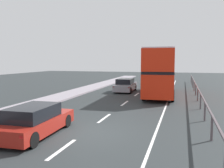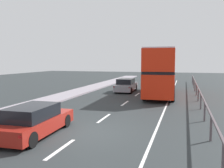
% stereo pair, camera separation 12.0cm
% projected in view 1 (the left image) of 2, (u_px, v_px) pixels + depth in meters
% --- Properties ---
extents(ground_plane, '(73.44, 120.00, 0.10)m').
position_uv_depth(ground_plane, '(86.00, 133.00, 11.66)').
color(ground_plane, '#292E30').
extents(lane_paint_markings, '(3.35, 46.00, 0.01)m').
position_uv_depth(lane_paint_markings, '(151.00, 103.00, 19.38)').
color(lane_paint_markings, silver).
rests_on(lane_paint_markings, ground).
extents(bridge_side_railing, '(0.10, 42.00, 1.11)m').
position_uv_depth(bridge_side_railing, '(199.00, 93.00, 18.63)').
color(bridge_side_railing, '#53474C').
rests_on(bridge_side_railing, ground).
extents(double_decker_bus_red, '(2.91, 10.72, 4.40)m').
position_uv_depth(double_decker_bus_red, '(161.00, 71.00, 23.73)').
color(double_decker_bus_red, red).
rests_on(double_decker_bus_red, ground).
extents(hatchback_car_near, '(1.91, 4.55, 1.37)m').
position_uv_depth(hatchback_car_near, '(35.00, 121.00, 11.06)').
color(hatchback_car_near, maroon).
rests_on(hatchback_car_near, ground).
extents(sedan_car_ahead, '(1.89, 4.57, 1.42)m').
position_uv_depth(sedan_car_ahead, '(125.00, 85.00, 26.61)').
color(sedan_car_ahead, gray).
rests_on(sedan_car_ahead, ground).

